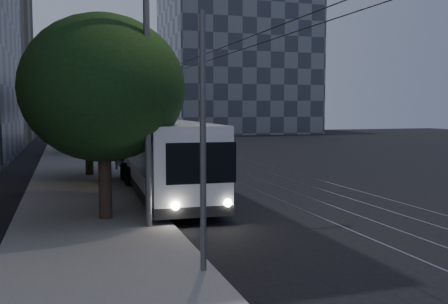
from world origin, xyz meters
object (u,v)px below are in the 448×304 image
at_px(car_white_b, 131,145).
at_px(car_white_d, 104,138).
at_px(streetlamp_far, 104,88).
at_px(car_white_a, 134,150).
at_px(streetlamp_near, 160,14).
at_px(pickup_silver, 159,159).
at_px(trolleybus, 164,156).
at_px(car_white_c, 109,142).

relative_size(car_white_b, car_white_d, 1.02).
relative_size(car_white_b, streetlamp_far, 0.47).
bearing_deg(car_white_a, car_white_b, 66.98).
xyz_separation_m(car_white_a, car_white_b, (0.68, 6.96, -0.15)).
xyz_separation_m(car_white_b, car_white_d, (-1.60, 10.19, 0.10)).
height_order(car_white_a, streetlamp_near, streetlamp_near).
bearing_deg(streetlamp_far, pickup_silver, -82.03).
bearing_deg(trolleybus, streetlamp_far, 93.80).
relative_size(trolleybus, streetlamp_far, 1.36).
bearing_deg(car_white_b, pickup_silver, -101.54).
height_order(car_white_a, streetlamp_far, streetlamp_far).
bearing_deg(car_white_b, car_white_a, -107.10).
relative_size(car_white_c, streetlamp_near, 0.38).
xyz_separation_m(trolleybus, streetlamp_near, (-1.27, -6.24, 4.98)).
bearing_deg(car_white_c, streetlamp_far, -77.34).
distance_m(car_white_c, streetlamp_far, 5.58).
bearing_deg(streetlamp_far, car_white_d, 86.78).
bearing_deg(car_white_c, car_white_d, 114.04).
bearing_deg(car_white_b, trolleybus, -105.09).
distance_m(trolleybus, pickup_silver, 9.21).
distance_m(trolleybus, car_white_c, 26.49).
bearing_deg(car_white_a, car_white_c, 77.41).
height_order(car_white_b, car_white_c, car_white_c).
bearing_deg(pickup_silver, car_white_b, 99.00).
bearing_deg(streetlamp_far, trolleybus, -88.34).
xyz_separation_m(pickup_silver, car_white_d, (-1.60, 23.75, 0.02)).
relative_size(car_white_a, car_white_d, 1.07).
bearing_deg(car_white_b, streetlamp_near, -106.83).
bearing_deg(streetlamp_far, car_white_c, 78.62).
height_order(trolleybus, car_white_c, trolleybus).
distance_m(pickup_silver, streetlamp_near, 16.64).
height_order(car_white_a, car_white_c, car_white_a).
relative_size(trolleybus, car_white_c, 2.98).
relative_size(car_white_b, car_white_c, 1.03).
relative_size(trolleybus, car_white_a, 2.76).
relative_size(pickup_silver, streetlamp_far, 0.55).
relative_size(car_white_c, car_white_d, 0.99).
relative_size(car_white_c, streetlamp_far, 0.46).
bearing_deg(streetlamp_near, trolleybus, 78.49).
relative_size(trolleybus, car_white_d, 2.95).
xyz_separation_m(car_white_a, car_white_c, (-0.92, 10.82, -0.08)).
bearing_deg(pickup_silver, streetlamp_far, 106.97).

